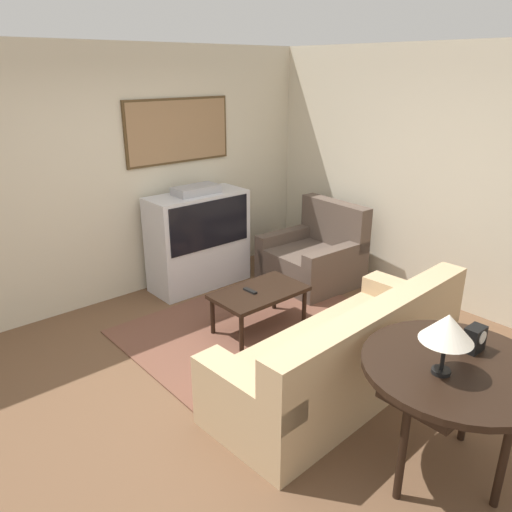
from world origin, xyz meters
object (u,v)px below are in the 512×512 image
at_px(tv, 199,239).
at_px(armchair, 314,258).
at_px(couch, 346,356).
at_px(mantel_clock, 475,339).
at_px(coffee_table, 259,295).
at_px(table_lamp, 447,329).
at_px(console_table, 455,374).

height_order(tv, armchair, tv).
distance_m(couch, mantel_clock, 1.14).
relative_size(couch, coffee_table, 2.55).
distance_m(coffee_table, table_lamp, 2.33).
xyz_separation_m(couch, armchair, (1.41, 1.65, 0.00)).
relative_size(armchair, mantel_clock, 6.33).
xyz_separation_m(table_lamp, mantel_clock, (0.37, -0.00, -0.21)).
bearing_deg(table_lamp, console_table, -6.66).
height_order(tv, coffee_table, tv).
bearing_deg(console_table, armchair, 58.28).
relative_size(table_lamp, mantel_clock, 2.32).
bearing_deg(mantel_clock, table_lamp, 179.85).
bearing_deg(tv, console_table, -98.77).
distance_m(tv, coffee_table, 1.32).
bearing_deg(tv, coffee_table, -98.23).
xyz_separation_m(couch, console_table, (-0.23, -0.99, 0.44)).
height_order(couch, console_table, couch).
bearing_deg(table_lamp, mantel_clock, -0.15).
bearing_deg(tv, table_lamp, -101.28).
relative_size(tv, console_table, 1.09).
xyz_separation_m(tv, console_table, (-0.53, -3.47, 0.17)).
distance_m(couch, armchair, 2.17).
distance_m(tv, armchair, 1.40).
distance_m(console_table, table_lamp, 0.39).
bearing_deg(armchair, console_table, -28.86).
distance_m(couch, console_table, 1.11).
relative_size(armchair, console_table, 0.93).
relative_size(tv, table_lamp, 3.19).
relative_size(tv, couch, 0.52).
height_order(couch, armchair, armchair).
relative_size(coffee_table, mantel_clock, 5.59).
bearing_deg(tv, mantel_clock, -95.19).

